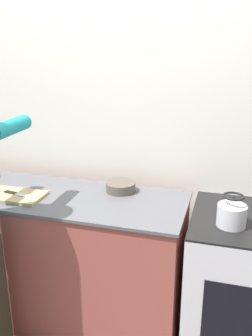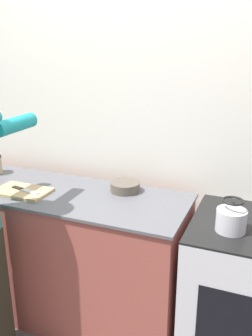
{
  "view_description": "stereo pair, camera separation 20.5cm",
  "coord_description": "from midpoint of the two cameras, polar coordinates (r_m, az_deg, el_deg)",
  "views": [
    {
      "loc": [
        0.7,
        -1.67,
        1.83
      ],
      "look_at": [
        0.15,
        0.2,
        1.17
      ],
      "focal_mm": 40.0,
      "sensor_mm": 36.0,
      "label": 1
    },
    {
      "loc": [
        0.89,
        -1.6,
        1.83
      ],
      "look_at": [
        0.15,
        0.2,
        1.17
      ],
      "focal_mm": 40.0,
      "sensor_mm": 36.0,
      "label": 2
    }
  ],
  "objects": [
    {
      "name": "bowl_mixing",
      "position": [
        2.39,
        -3.3,
        -2.93
      ],
      "size": [
        0.19,
        0.19,
        0.06
      ],
      "color": "brown",
      "rests_on": "counter"
    },
    {
      "name": "knife",
      "position": [
        2.42,
        -18.47,
        -3.86
      ],
      "size": [
        0.22,
        0.07,
        0.01
      ],
      "rotation": [
        0.0,
        0.0,
        -0.18
      ],
      "color": "silver",
      "rests_on": "cutting_board"
    },
    {
      "name": "wall_back",
      "position": [
        2.54,
        -2.4,
        6.72
      ],
      "size": [
        8.0,
        0.05,
        2.6
      ],
      "color": "silver",
      "rests_on": "ground_plane"
    },
    {
      "name": "cutting_board",
      "position": [
        2.44,
        -18.83,
        -4.04
      ],
      "size": [
        0.35,
        0.22,
        0.02
      ],
      "color": "tan",
      "rests_on": "counter"
    },
    {
      "name": "kettle",
      "position": [
        2.04,
        13.09,
        -6.75
      ],
      "size": [
        0.16,
        0.16,
        0.18
      ],
      "color": "silver",
      "rests_on": "oven"
    },
    {
      "name": "oven",
      "position": [
        2.4,
        16.17,
        -17.26
      ],
      "size": [
        0.74,
        0.66,
        0.89
      ],
      "color": "silver",
      "rests_on": "ground_plane"
    },
    {
      "name": "counter",
      "position": [
        2.64,
        -13.57,
        -13.07
      ],
      "size": [
        1.76,
        0.6,
        0.92
      ],
      "color": "#9E4C42",
      "rests_on": "ground_plane"
    }
  ]
}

